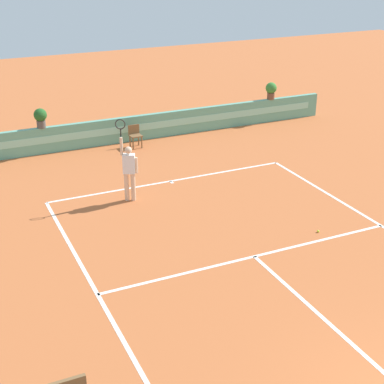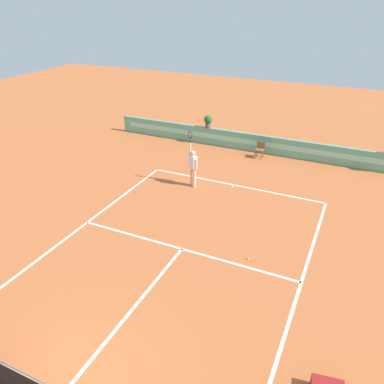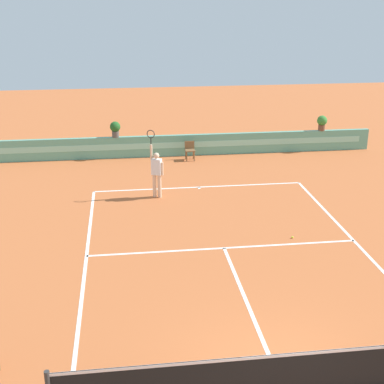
% 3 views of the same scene
% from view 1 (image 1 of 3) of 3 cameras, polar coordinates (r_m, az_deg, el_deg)
% --- Properties ---
extents(ground_plane, '(60.00, 60.00, 0.00)m').
position_cam_1_polar(ground_plane, '(14.72, 6.89, -6.97)').
color(ground_plane, '#BC6033').
extents(court_lines, '(8.32, 11.94, 0.01)m').
position_cam_1_polar(court_lines, '(15.25, 5.49, -5.72)').
color(court_lines, white).
rests_on(court_lines, ground).
extents(back_wall_barrier, '(18.00, 0.21, 1.00)m').
position_cam_1_polar(back_wall_barrier, '(23.22, -6.47, 6.07)').
color(back_wall_barrier, '#60A88E').
rests_on(back_wall_barrier, ground).
extents(ball_kid_chair, '(0.44, 0.44, 0.85)m').
position_cam_1_polar(ball_kid_chair, '(22.60, -5.58, 5.56)').
color(ball_kid_chair, brown).
rests_on(ball_kid_chair, ground).
extents(tennis_player, '(0.57, 0.35, 2.58)m').
position_cam_1_polar(tennis_player, '(17.71, -6.17, 2.31)').
color(tennis_player, beige).
rests_on(tennis_player, ground).
extents(tennis_ball_near_baseline, '(0.07, 0.07, 0.07)m').
position_cam_1_polar(tennis_ball_near_baseline, '(16.44, 12.20, -3.76)').
color(tennis_ball_near_baseline, '#CCE033').
rests_on(tennis_ball_near_baseline, ground).
extents(potted_plant_far_right, '(0.48, 0.48, 0.72)m').
position_cam_1_polar(potted_plant_far_right, '(25.73, 7.72, 9.86)').
color(potted_plant_far_right, brown).
rests_on(potted_plant_far_right, back_wall_barrier).
extents(potted_plant_left, '(0.48, 0.48, 0.72)m').
position_cam_1_polar(potted_plant_left, '(22.21, -14.56, 7.11)').
color(potted_plant_left, '#514C47').
rests_on(potted_plant_left, back_wall_barrier).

